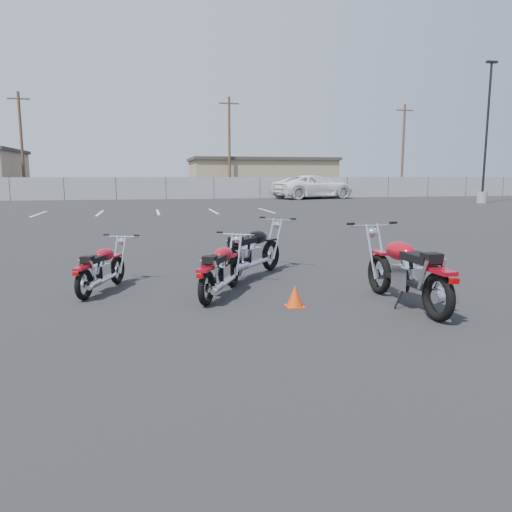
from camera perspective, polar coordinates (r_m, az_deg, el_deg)
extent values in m
plane|color=black|center=(7.73, -0.51, -5.51)|extent=(120.00, 120.00, 0.00)
torus|color=black|center=(9.46, -15.58, -1.54)|extent=(0.27, 0.51, 0.51)
cylinder|color=silver|center=(9.46, -15.58, -1.54)|extent=(0.13, 0.16, 0.14)
torus|color=black|center=(8.38, -19.07, -3.07)|extent=(0.27, 0.51, 0.51)
cylinder|color=silver|center=(8.38, -19.07, -3.07)|extent=(0.13, 0.16, 0.14)
cube|color=black|center=(8.91, -17.23, -2.04)|extent=(0.40, 0.87, 0.05)
cube|color=silver|center=(8.86, -17.36, -1.77)|extent=(0.34, 0.39, 0.26)
cylinder|color=silver|center=(8.83, -17.41, -0.80)|extent=(0.24, 0.26, 0.23)
ellipsoid|color=maroon|center=(8.99, -16.90, 0.17)|extent=(0.42, 0.56, 0.22)
cube|color=black|center=(8.63, -18.06, -0.37)|extent=(0.38, 0.52, 0.09)
cube|color=black|center=(8.44, -18.73, -0.38)|extent=(0.23, 0.21, 0.10)
cube|color=maroon|center=(8.31, -19.22, -1.29)|extent=(0.27, 0.39, 0.04)
cube|color=maroon|center=(9.42, -15.65, 0.07)|extent=(0.21, 0.31, 0.03)
cylinder|color=silver|center=(8.40, -18.12, -1.51)|extent=(0.10, 0.16, 0.33)
cylinder|color=silver|center=(8.49, -19.35, -1.46)|extent=(0.10, 0.16, 0.33)
cylinder|color=silver|center=(8.63, -17.14, -2.74)|extent=(0.41, 0.90, 0.11)
cylinder|color=silver|center=(8.39, -17.96, -3.00)|extent=(0.20, 0.32, 0.11)
cylinder|color=silver|center=(9.48, -14.97, 0.18)|extent=(0.16, 0.33, 0.67)
cylinder|color=silver|center=(9.54, -15.82, 0.20)|extent=(0.16, 0.33, 0.67)
sphere|color=silver|center=(9.60, -15.12, 1.62)|extent=(0.18, 0.18, 0.14)
cylinder|color=silver|center=(9.61, -15.10, 2.14)|extent=(0.57, 0.24, 0.03)
cylinder|color=black|center=(9.47, -13.50, 2.31)|extent=(0.11, 0.07, 0.03)
cylinder|color=black|center=(9.71, -16.76, 2.34)|extent=(0.11, 0.07, 0.03)
cylinder|color=black|center=(8.92, -18.11, -3.14)|extent=(0.13, 0.07, 0.26)
cube|color=#990505|center=(8.13, -19.93, -1.95)|extent=(0.10, 0.08, 0.05)
torus|color=black|center=(10.40, 1.68, 0.08)|extent=(0.51, 0.54, 0.63)
cylinder|color=silver|center=(10.40, 1.68, 0.08)|extent=(0.19, 0.19, 0.17)
torus|color=black|center=(9.12, -2.96, -1.23)|extent=(0.51, 0.54, 0.63)
cylinder|color=silver|center=(9.12, -2.96, -1.23)|extent=(0.19, 0.19, 0.17)
cube|color=black|center=(9.74, -0.48, -0.29)|extent=(0.83, 0.88, 0.06)
cube|color=silver|center=(9.69, -0.64, 0.04)|extent=(0.49, 0.49, 0.32)
cylinder|color=silver|center=(9.66, -0.65, 1.15)|extent=(0.33, 0.34, 0.28)
ellipsoid|color=black|center=(9.85, 0.08, 2.16)|extent=(0.65, 0.67, 0.27)
cube|color=black|center=(9.42, -1.48, 1.71)|extent=(0.59, 0.61, 0.11)
cube|color=black|center=(9.20, -2.35, 1.79)|extent=(0.30, 0.30, 0.13)
cube|color=black|center=(9.04, -3.05, 0.82)|extent=(0.44, 0.45, 0.05)
cube|color=black|center=(10.35, 1.69, 1.89)|extent=(0.34, 0.35, 0.04)
cylinder|color=silver|center=(9.13, -1.76, 0.47)|extent=(0.17, 0.18, 0.41)
cylinder|color=silver|center=(9.27, -3.08, 0.59)|extent=(0.17, 0.18, 0.41)
cylinder|color=silver|center=(9.40, -0.60, -1.02)|extent=(0.86, 0.91, 0.13)
cylinder|color=silver|center=(9.12, -1.69, -1.22)|extent=(0.35, 0.36, 0.14)
cylinder|color=silver|center=(10.42, 2.48, 1.96)|extent=(0.32, 0.34, 0.83)
cylinder|color=silver|center=(10.51, 1.57, 2.03)|extent=(0.32, 0.34, 0.83)
sphere|color=silver|center=(10.58, 2.47, 3.56)|extent=(0.24, 0.24, 0.17)
cylinder|color=silver|center=(10.59, 2.53, 4.14)|extent=(0.56, 0.52, 0.03)
cylinder|color=black|center=(10.40, 4.27, 4.26)|extent=(0.12, 0.11, 0.04)
cylinder|color=black|center=(10.74, 0.74, 4.44)|extent=(0.12, 0.11, 0.04)
cylinder|color=black|center=(9.76, -1.54, -1.46)|extent=(0.14, 0.13, 0.32)
cube|color=#990505|center=(8.83, -4.02, 0.15)|extent=(0.12, 0.12, 0.06)
torus|color=black|center=(8.86, -2.69, -1.78)|extent=(0.34, 0.54, 0.55)
cylinder|color=silver|center=(8.86, -2.69, -1.78)|extent=(0.15, 0.17, 0.15)
torus|color=black|center=(7.61, -5.70, -3.64)|extent=(0.34, 0.54, 0.55)
cylinder|color=silver|center=(7.61, -5.70, -3.64)|extent=(0.15, 0.17, 0.15)
cube|color=black|center=(8.22, -4.08, -2.39)|extent=(0.52, 0.91, 0.06)
cube|color=silver|center=(8.17, -4.19, -2.07)|extent=(0.39, 0.43, 0.28)
cylinder|color=silver|center=(8.14, -4.20, -0.92)|extent=(0.27, 0.29, 0.24)
ellipsoid|color=maroon|center=(8.32, -3.74, 0.20)|extent=(0.49, 0.61, 0.24)
cube|color=black|center=(7.91, -4.75, -0.42)|extent=(0.44, 0.56, 0.09)
cube|color=black|center=(7.68, -5.33, -0.42)|extent=(0.26, 0.24, 0.11)
cube|color=maroon|center=(7.54, -5.78, -1.51)|extent=(0.32, 0.42, 0.05)
cube|color=maroon|center=(8.80, -2.70, 0.08)|extent=(0.25, 0.33, 0.04)
cylinder|color=silver|center=(7.66, -4.59, -1.78)|extent=(0.12, 0.17, 0.36)
cylinder|color=silver|center=(7.73, -6.14, -1.70)|extent=(0.12, 0.17, 0.36)
cylinder|color=silver|center=(7.93, -3.71, -3.23)|extent=(0.54, 0.95, 0.12)
cylinder|color=silver|center=(7.65, -4.41, -3.55)|extent=(0.25, 0.34, 0.12)
cylinder|color=silver|center=(8.88, -1.97, 0.19)|extent=(0.20, 0.35, 0.73)
cylinder|color=silver|center=(8.93, -3.00, 0.24)|extent=(0.20, 0.35, 0.73)
sphere|color=silver|center=(9.01, -2.22, 1.87)|extent=(0.20, 0.20, 0.15)
cylinder|color=silver|center=(9.02, -2.19, 2.46)|extent=(0.59, 0.32, 0.03)
cylinder|color=black|center=(8.91, -0.23, 2.63)|extent=(0.11, 0.08, 0.03)
cylinder|color=black|center=(9.10, -4.18, 2.74)|extent=(0.11, 0.08, 0.03)
cylinder|color=black|center=(8.22, -5.13, -3.67)|extent=(0.14, 0.09, 0.28)
cube|color=#990505|center=(7.33, -6.43, -2.31)|extent=(0.11, 0.09, 0.06)
torus|color=black|center=(8.57, 13.91, -1.99)|extent=(0.15, 0.69, 0.68)
cylinder|color=silver|center=(8.57, 13.91, -1.99)|extent=(0.12, 0.19, 0.18)
torus|color=black|center=(7.20, 20.10, -4.40)|extent=(0.15, 0.69, 0.68)
cylinder|color=silver|center=(7.20, 20.10, -4.40)|extent=(0.12, 0.19, 0.18)
cube|color=black|center=(7.86, 16.75, -2.77)|extent=(0.16, 1.20, 0.07)
cube|color=silver|center=(7.80, 16.99, -2.36)|extent=(0.33, 0.44, 0.34)
cylinder|color=silver|center=(7.76, 17.06, -0.88)|extent=(0.24, 0.29, 0.30)
ellipsoid|color=maroon|center=(7.96, 16.14, 0.56)|extent=(0.37, 0.67, 0.29)
cube|color=black|center=(7.50, 18.22, -0.22)|extent=(0.32, 0.63, 0.11)
cube|color=black|center=(7.26, 19.44, -0.22)|extent=(0.26, 0.21, 0.14)
cube|color=maroon|center=(7.11, 20.36, -1.64)|extent=(0.22, 0.48, 0.06)
cube|color=maroon|center=(8.51, 14.01, 0.38)|extent=(0.16, 0.39, 0.05)
cylinder|color=silver|center=(7.35, 20.36, -1.87)|extent=(0.06, 0.21, 0.45)
cylinder|color=silver|center=(7.20, 18.57, -2.00)|extent=(0.06, 0.21, 0.45)
cylinder|color=silver|center=(7.69, 19.19, -3.67)|extent=(0.15, 1.25, 0.15)
cylinder|color=silver|center=(7.39, 20.75, -4.09)|extent=(0.15, 0.41, 0.15)
cylinder|color=silver|center=(8.68, 14.18, 0.57)|extent=(0.07, 0.45, 0.90)
cylinder|color=silver|center=(8.58, 12.98, 0.53)|extent=(0.07, 0.45, 0.90)
sphere|color=silver|center=(8.75, 13.10, 2.64)|extent=(0.19, 0.19, 0.18)
cylinder|color=silver|center=(8.76, 13.06, 3.39)|extent=(0.80, 0.06, 0.03)
cylinder|color=black|center=(8.92, 15.41, 3.70)|extent=(0.14, 0.05, 0.04)
cylinder|color=black|center=(8.56, 10.77, 3.64)|extent=(0.14, 0.05, 0.04)
cylinder|color=black|center=(7.73, 16.09, -4.58)|extent=(0.18, 0.03, 0.34)
cube|color=#990505|center=(6.88, 21.71, -2.68)|extent=(0.12, 0.07, 0.07)
cone|color=#DD3E0B|center=(9.39, 15.99, -2.34)|extent=(0.21, 0.21, 0.26)
cube|color=#DD3E0B|center=(9.42, 15.95, -3.16)|extent=(0.23, 0.23, 0.01)
cone|color=#DD3E0B|center=(9.21, 16.92, -2.46)|extent=(0.25, 0.25, 0.31)
cube|color=#DD3E0B|center=(9.24, 16.87, -3.43)|extent=(0.27, 0.27, 0.01)
cone|color=#DD3E0B|center=(7.57, 4.47, -4.54)|extent=(0.25, 0.25, 0.32)
cube|color=#DD3E0B|center=(7.61, 4.45, -5.73)|extent=(0.27, 0.27, 0.01)
cylinder|color=gray|center=(39.14, 24.42, 6.11)|extent=(0.70, 0.70, 0.80)
cylinder|color=black|center=(39.24, 24.89, 13.05)|extent=(0.16, 0.16, 8.71)
cube|color=black|center=(39.85, 25.35, 19.40)|extent=(0.80, 0.25, 0.15)
cube|color=gray|center=(42.36, -10.25, 7.63)|extent=(80.00, 0.04, 1.80)
cylinder|color=black|center=(43.62, -26.32, 6.87)|extent=(0.06, 0.06, 1.80)
cylinder|color=black|center=(42.83, -21.09, 7.18)|extent=(0.06, 0.06, 1.80)
cylinder|color=black|center=(42.41, -15.70, 7.44)|extent=(0.06, 0.06, 1.80)
cylinder|color=black|center=(42.36, -10.25, 7.63)|extent=(0.06, 0.06, 1.80)
cylinder|color=black|center=(42.69, -4.83, 7.76)|extent=(0.06, 0.06, 1.80)
cylinder|color=black|center=(43.39, 0.46, 7.81)|extent=(0.06, 0.06, 1.80)
cylinder|color=black|center=(44.44, 5.55, 7.80)|extent=(0.06, 0.06, 1.80)
cylinder|color=black|center=(45.82, 10.36, 7.74)|extent=(0.06, 0.06, 1.80)
cylinder|color=black|center=(47.49, 14.86, 7.63)|extent=(0.06, 0.06, 1.80)
cylinder|color=black|center=(49.43, 19.03, 7.49)|extent=(0.06, 0.06, 1.80)
cylinder|color=black|center=(51.61, 22.87, 7.32)|extent=(0.06, 0.06, 1.80)
cylinder|color=black|center=(54.00, 26.38, 7.14)|extent=(0.06, 0.06, 1.80)
cube|color=#978261|center=(52.60, 0.44, 8.93)|extent=(14.00, 9.00, 3.40)
cube|color=#3C3532|center=(52.62, 0.44, 10.95)|extent=(14.40, 9.40, 0.30)
cylinder|color=#4A3122|center=(48.54, -25.20, 11.36)|extent=(0.24, 0.24, 9.00)
cube|color=#4A3122|center=(48.90, -25.52, 15.91)|extent=(1.80, 0.12, 0.12)
cylinder|color=#4A3122|center=(47.00, -3.06, 12.30)|extent=(0.24, 0.24, 9.00)
cube|color=#4A3122|center=(47.37, -3.11, 17.01)|extent=(1.80, 0.12, 0.12)
cylinder|color=#4A3122|center=(53.82, 16.44, 11.55)|extent=(0.24, 0.24, 9.00)
cube|color=#4A3122|center=(54.15, 16.64, 15.67)|extent=(1.80, 0.12, 0.12)
cube|color=silver|center=(27.94, -23.58, 4.43)|extent=(0.12, 4.00, 0.01)
cube|color=silver|center=(27.51, -17.42, 4.71)|extent=(0.12, 4.00, 0.01)
cube|color=silver|center=(27.40, -11.15, 4.94)|extent=(0.12, 4.00, 0.01)
cube|color=silver|center=(27.62, -4.89, 5.11)|extent=(0.12, 4.00, 0.01)
cube|color=silver|center=(28.16, 1.20, 5.22)|extent=(0.12, 4.00, 0.01)
imported|color=white|center=(42.99, 6.59, 8.61)|extent=(5.35, 8.74, 3.10)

